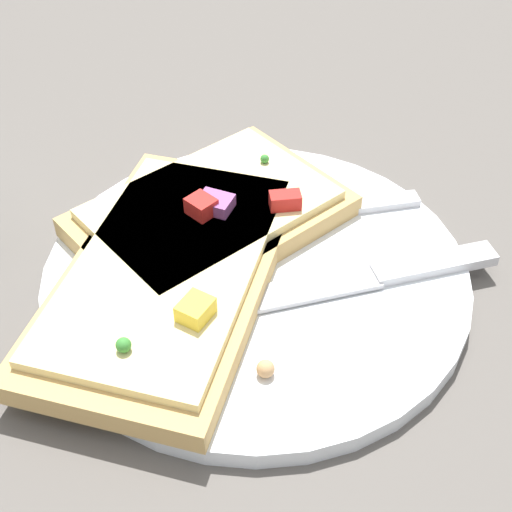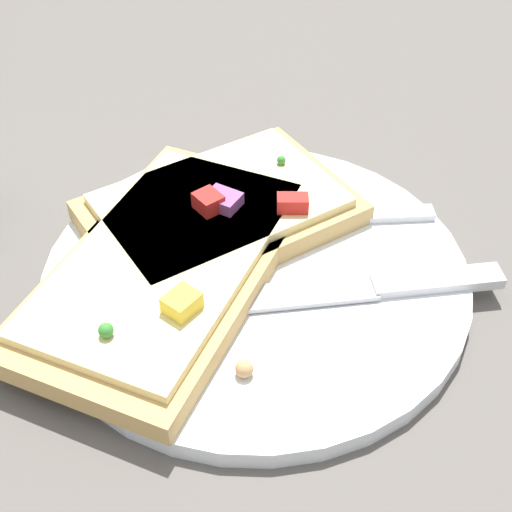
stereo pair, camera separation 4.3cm
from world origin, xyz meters
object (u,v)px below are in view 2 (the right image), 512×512
at_px(fork, 248,220).
at_px(pizza_slice_main, 168,264).
at_px(plate, 256,275).
at_px(pizza_slice_corner, 220,209).
at_px(knife, 359,289).

distance_m(fork, pizza_slice_main, 0.07).
height_order(plate, pizza_slice_corner, pizza_slice_corner).
distance_m(plate, pizza_slice_corner, 0.05).
bearing_deg(fork, plate, 93.11).
distance_m(plate, fork, 0.04).
relative_size(plate, knife, 1.25).
height_order(fork, pizza_slice_corner, pizza_slice_corner).
relative_size(fork, pizza_slice_main, 0.94).
distance_m(pizza_slice_main, pizza_slice_corner, 0.06).
height_order(plate, knife, knife).
bearing_deg(plate, fork, 82.09).
bearing_deg(pizza_slice_main, plate, 120.48).
relative_size(plate, pizza_slice_corner, 1.36).
bearing_deg(knife, pizza_slice_main, -14.70).
relative_size(pizza_slice_main, pizza_slice_corner, 1.22).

